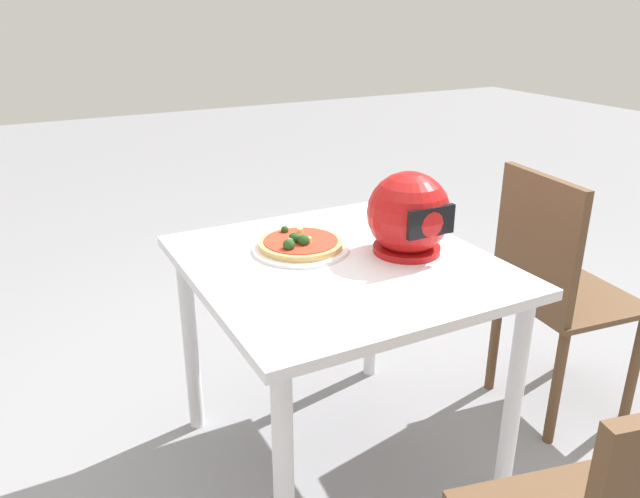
% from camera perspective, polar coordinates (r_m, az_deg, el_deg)
% --- Properties ---
extents(ground_plane, '(14.00, 14.00, 0.00)m').
position_cam_1_polar(ground_plane, '(2.18, 1.61, -18.54)').
color(ground_plane, gray).
extents(dining_table, '(0.84, 0.88, 0.71)m').
position_cam_1_polar(dining_table, '(1.84, 1.81, -3.87)').
color(dining_table, white).
rests_on(dining_table, ground).
extents(pizza_plate, '(0.29, 0.29, 0.01)m').
position_cam_1_polar(pizza_plate, '(1.87, -1.77, 0.05)').
color(pizza_plate, white).
rests_on(pizza_plate, dining_table).
extents(pizza, '(0.25, 0.25, 0.05)m').
position_cam_1_polar(pizza, '(1.86, -1.84, 0.56)').
color(pizza, tan).
rests_on(pizza, pizza_plate).
extents(motorcycle_helmet, '(0.25, 0.25, 0.25)m').
position_cam_1_polar(motorcycle_helmet, '(1.84, 8.14, 3.11)').
color(motorcycle_helmet, '#B21414').
rests_on(motorcycle_helmet, dining_table).
extents(chair_side, '(0.44, 0.44, 0.90)m').
position_cam_1_polar(chair_side, '(2.27, 20.61, -3.06)').
color(chair_side, brown).
rests_on(chair_side, ground).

